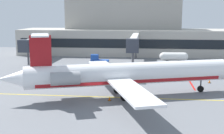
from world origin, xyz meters
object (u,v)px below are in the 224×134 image
(baggage_tug, at_px, (134,76))
(belt_loader, at_px, (98,59))
(pushback_tractor, at_px, (219,72))
(regional_jet, at_px, (126,74))
(fuel_tank, at_px, (174,57))

(baggage_tug, distance_m, belt_loader, 20.25)
(pushback_tractor, relative_size, belt_loader, 0.82)
(regional_jet, relative_size, fuel_tank, 4.92)
(baggage_tug, xyz_separation_m, belt_loader, (-9.06, 18.11, 0.03))
(regional_jet, bearing_deg, pushback_tractor, 43.49)
(baggage_tug, xyz_separation_m, pushback_tractor, (14.87, 5.09, 0.03))
(regional_jet, distance_m, pushback_tractor, 21.53)
(pushback_tractor, xyz_separation_m, fuel_tank, (-6.48, 16.88, 0.36))
(fuel_tank, bearing_deg, regional_jet, -105.98)
(pushback_tractor, bearing_deg, belt_loader, 151.44)
(regional_jet, xyz_separation_m, belt_loader, (-8.40, 27.76, -2.25))
(baggage_tug, height_order, pushback_tractor, pushback_tractor)
(belt_loader, distance_m, fuel_tank, 17.88)
(pushback_tractor, xyz_separation_m, belt_loader, (-23.93, 13.03, 0.00))
(regional_jet, xyz_separation_m, pushback_tractor, (15.53, 14.73, -2.25))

